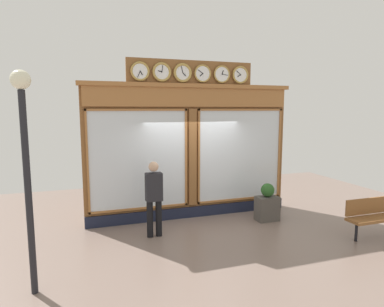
{
  "coord_description": "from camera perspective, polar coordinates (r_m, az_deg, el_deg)",
  "views": [
    {
      "loc": [
        2.66,
        7.93,
        2.82
      ],
      "look_at": [
        0.0,
        0.0,
        1.69
      ],
      "focal_mm": 30.73,
      "sensor_mm": 36.0,
      "label": 1
    }
  ],
  "objects": [
    {
      "name": "shop_facade",
      "position": [
        8.54,
        -0.27,
        0.72
      ],
      "size": [
        5.5,
        0.42,
        4.02
      ],
      "color": "brown",
      "rests_on": "ground_plane"
    },
    {
      "name": "street_lamp",
      "position": [
        5.36,
        -26.97,
        0.74
      ],
      "size": [
        0.28,
        0.28,
        3.37
      ],
      "color": "black",
      "rests_on": "ground_plane"
    },
    {
      "name": "street_bench",
      "position": [
        8.38,
        29.14,
        -9.21
      ],
      "size": [
        1.4,
        0.4,
        0.87
      ],
      "color": "brown",
      "rests_on": "ground_plane"
    },
    {
      "name": "planter_box",
      "position": [
        8.69,
        12.9,
        -9.29
      ],
      "size": [
        0.56,
        0.36,
        0.62
      ],
      "primitive_type": "cube",
      "color": "#4C4742",
      "rests_on": "ground_plane"
    },
    {
      "name": "ground_plane",
      "position": [
        6.43,
        8.39,
        -18.4
      ],
      "size": [
        14.0,
        14.0,
        0.0
      ],
      "primitive_type": "plane",
      "color": "#7A665B"
    },
    {
      "name": "pedestrian",
      "position": [
        7.33,
        -6.62,
        -7.29
      ],
      "size": [
        0.36,
        0.23,
        1.69
      ],
      "color": "black",
      "rests_on": "ground_plane"
    },
    {
      "name": "planter_shrub",
      "position": [
        8.56,
        12.99,
        -6.2
      ],
      "size": [
        0.34,
        0.34,
        0.34
      ],
      "primitive_type": "sphere",
      "color": "#285623",
      "rests_on": "planter_box"
    }
  ]
}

